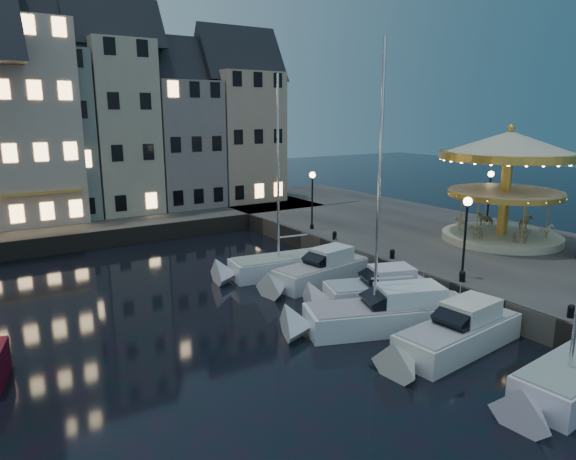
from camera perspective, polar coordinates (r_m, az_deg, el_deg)
ground at (r=22.93m, az=8.83°, el=-11.92°), size 160.00×160.00×0.00m
quay_east at (r=36.36m, az=19.36°, el=-2.08°), size 16.00×56.00×1.30m
quay_north at (r=44.81m, az=-24.12°, el=0.24°), size 44.00×12.00×1.30m
quaywall_e at (r=30.65m, az=9.97°, el=-4.24°), size 0.15×44.00×1.30m
quaywall_n at (r=39.37m, az=-19.92°, el=-1.02°), size 48.00×0.15×1.30m
streetlamp_b at (r=27.39m, az=19.16°, el=0.47°), size 0.44×0.44×4.17m
streetlamp_c at (r=37.13m, az=2.71°, el=4.24°), size 0.44×0.44×4.17m
streetlamp_d at (r=40.44m, az=21.49°, el=4.07°), size 0.44×0.44×4.17m
bollard_a at (r=24.40m, az=28.94°, el=-7.83°), size 0.30×0.30×0.57m
bollard_b at (r=27.22m, az=18.81°, el=-4.84°), size 0.30×0.30×0.57m
bollard_c at (r=30.44m, az=11.51°, el=-2.56°), size 0.30×0.30×0.57m
bollard_d at (r=34.47m, az=5.19°, el=-0.55°), size 0.30×0.30×0.57m
townhouse_nc at (r=45.91m, az=-25.45°, el=10.65°), size 6.82×8.00×14.80m
townhouse_nd at (r=47.00m, az=-18.42°, el=11.86°), size 5.50×8.00×15.80m
townhouse_ne at (r=48.67m, az=-11.98°, el=10.46°), size 6.16×8.00×12.80m
townhouse_nf at (r=51.10m, az=-5.53°, el=11.34°), size 6.82×8.00×13.80m
motorboat_a at (r=20.56m, az=28.59°, el=-14.82°), size 6.48×2.57×10.68m
motorboat_b at (r=22.38m, az=17.85°, el=-11.26°), size 7.31×2.73×2.15m
motorboat_c at (r=23.82m, az=10.37°, el=-9.23°), size 8.61×4.94×11.61m
motorboat_d at (r=26.59m, az=9.24°, el=-6.91°), size 6.52×3.96×2.15m
motorboat_e at (r=29.45m, az=3.26°, el=-4.80°), size 7.21×3.04×2.15m
motorboat_f at (r=31.06m, az=-0.82°, el=-4.05°), size 8.34×3.04×11.01m
carousel at (r=36.12m, az=23.23°, el=6.64°), size 8.68×8.68×7.59m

